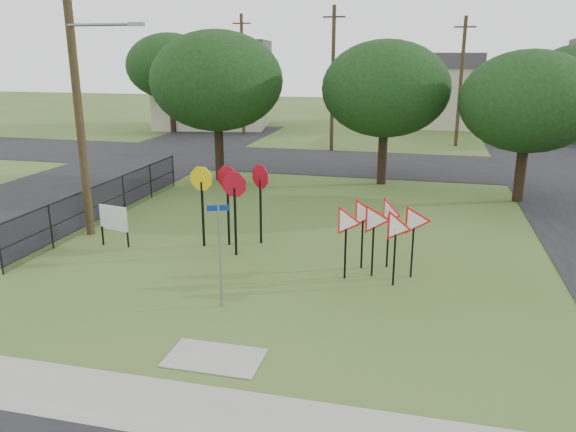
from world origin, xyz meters
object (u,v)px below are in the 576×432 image
object	(u,v)px
info_board	(114,219)
street_name_sign	(220,249)
stop_sign_cluster	(231,188)
yield_sign_cluster	(380,222)

from	to	relation	value
info_board	street_name_sign	bearing A→B (deg)	-34.93
stop_sign_cluster	yield_sign_cluster	xyz separation A→B (m)	(4.86, -1.30, -0.39)
street_name_sign	info_board	size ratio (longest dim) A/B	1.91
yield_sign_cluster	info_board	size ratio (longest dim) A/B	1.99
stop_sign_cluster	info_board	xyz separation A→B (m)	(-3.79, -0.84, -1.06)
stop_sign_cluster	yield_sign_cluster	distance (m)	5.05
info_board	stop_sign_cluster	bearing A→B (deg)	12.53
yield_sign_cluster	stop_sign_cluster	bearing A→B (deg)	165.04
stop_sign_cluster	yield_sign_cluster	bearing A→B (deg)	-14.96
yield_sign_cluster	street_name_sign	bearing A→B (deg)	-140.12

